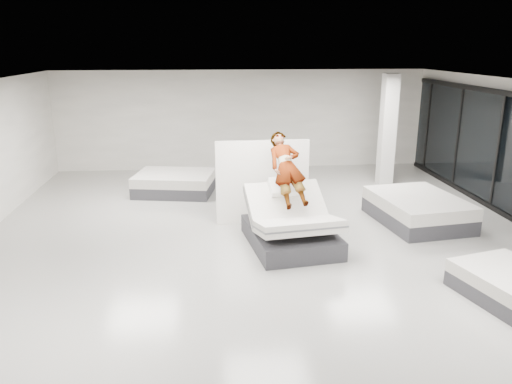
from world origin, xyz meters
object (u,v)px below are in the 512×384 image
person (287,180)px  flat_bed_left_far (175,183)px  divider_panel (262,182)px  remote (303,195)px  column (387,130)px  hero_bed (291,227)px  flat_bed_right_far (417,210)px

person → flat_bed_left_far: 4.64m
divider_panel → flat_bed_left_far: (-2.15, 2.59, -0.68)m
remote → flat_bed_left_far: (-2.80, 4.06, -0.80)m
divider_panel → column: column is taller
person → remote: bearing=-57.8°
column → person: bearing=-131.1°
remote → divider_panel: divider_panel is taller
remote → divider_panel: bearing=105.7°
hero_bed → person: bearing=98.1°
divider_panel → person: bearing=-72.7°
person → flat_bed_right_far: person is taller
flat_bed_left_far → column: bearing=3.1°
divider_panel → flat_bed_left_far: divider_panel is taller
hero_bed → remote: hero_bed is taller
divider_panel → flat_bed_left_far: bearing=128.8°
flat_bed_right_far → column: column is taller
person → remote: size_ratio=12.82×
hero_bed → person: person is taller
remote → hero_bed: bearing=171.1°
flat_bed_left_far → flat_bed_right_far: bearing=-27.5°
column → flat_bed_right_far: bearing=-96.5°
flat_bed_right_far → flat_bed_left_far: 6.44m
flat_bed_left_far → remote: bearing=-55.4°
flat_bed_right_far → column: (0.37, 3.29, 1.29)m
hero_bed → remote: size_ratio=16.72×
divider_panel → column: size_ratio=0.66×
hero_bed → flat_bed_left_far: bearing=122.4°
remote → flat_bed_right_far: (2.91, 1.09, -0.77)m
remote → flat_bed_right_far: size_ratio=0.06×
hero_bed → flat_bed_left_far: (-2.58, 4.06, -0.12)m
remote → flat_bed_left_far: 5.00m
hero_bed → flat_bed_right_far: (3.14, 1.09, -0.09)m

